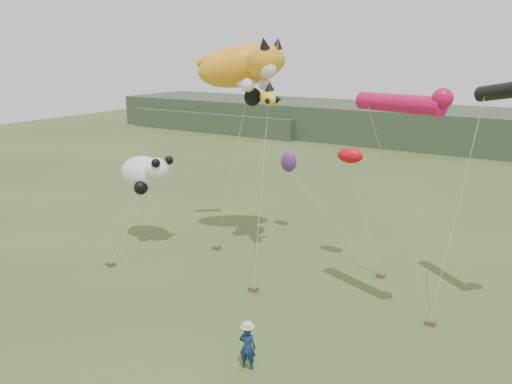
{
  "coord_description": "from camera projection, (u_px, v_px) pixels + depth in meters",
  "views": [
    {
      "loc": [
        9.47,
        -13.35,
        10.08
      ],
      "look_at": [
        -0.61,
        3.0,
        4.7
      ],
      "focal_mm": 35.0,
      "sensor_mm": 36.0,
      "label": 1
    }
  ],
  "objects": [
    {
      "name": "cat_kite",
      "position": [
        246.0,
        66.0,
        25.17
      ],
      "size": [
        6.1,
        4.3,
        2.88
      ],
      "color": "orange",
      "rests_on": "ground"
    },
    {
      "name": "ground",
      "position": [
        227.0,
        335.0,
        18.45
      ],
      "size": [
        120.0,
        120.0,
        0.0
      ],
      "primitive_type": "plane",
      "color": "#385123",
      "rests_on": "ground"
    },
    {
      "name": "fish_kite",
      "position": [
        261.0,
        97.0,
        23.78
      ],
      "size": [
        2.47,
        1.62,
        1.18
      ],
      "color": "yellow",
      "rests_on": "ground"
    },
    {
      "name": "festival_attendant",
      "position": [
        247.0,
        347.0,
        16.34
      ],
      "size": [
        0.64,
        0.5,
        1.56
      ],
      "primitive_type": "imported",
      "rotation": [
        0.0,
        0.0,
        3.38
      ],
      "color": "navy",
      "rests_on": "ground"
    },
    {
      "name": "panda_kite",
      "position": [
        146.0,
        173.0,
        26.72
      ],
      "size": [
        3.33,
        2.15,
        2.07
      ],
      "color": "white",
      "rests_on": "ground"
    },
    {
      "name": "misc_kites",
      "position": [
        315.0,
        159.0,
        25.92
      ],
      "size": [
        5.72,
        3.27,
        2.25
      ],
      "color": "red",
      "rests_on": "ground"
    },
    {
      "name": "headland",
      "position": [
        431.0,
        128.0,
        56.13
      ],
      "size": [
        90.0,
        13.0,
        4.0
      ],
      "color": "#2D3D28",
      "rests_on": "ground"
    },
    {
      "name": "tube_kites",
      "position": [
        459.0,
        96.0,
        17.84
      ],
      "size": [
        6.95,
        5.14,
        1.38
      ],
      "color": "black",
      "rests_on": "ground"
    },
    {
      "name": "sandbag_anchors",
      "position": [
        270.0,
        277.0,
        23.0
      ],
      "size": [
        15.02,
        5.98,
        0.19
      ],
      "color": "brown",
      "rests_on": "ground"
    }
  ]
}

